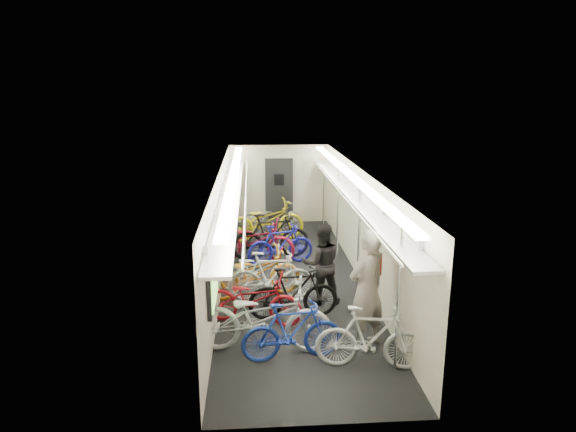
{
  "coord_description": "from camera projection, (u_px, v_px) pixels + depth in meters",
  "views": [
    {
      "loc": [
        -0.82,
        -10.53,
        4.1
      ],
      "look_at": [
        0.01,
        1.15,
        1.15
      ],
      "focal_mm": 32.0,
      "sensor_mm": 36.0,
      "label": 1
    }
  ],
  "objects": [
    {
      "name": "bicycle_6",
      "position": [
        256.0,
        269.0,
        10.56
      ],
      "size": [
        1.75,
        0.65,
        0.91
      ],
      "primitive_type": "imported",
      "rotation": [
        0.0,
        0.0,
        1.54
      ],
      "color": "silver",
      "rests_on": "ground"
    },
    {
      "name": "bicycle_8",
      "position": [
        254.0,
        240.0,
        12.32
      ],
      "size": [
        2.09,
        1.17,
        1.04
      ],
      "primitive_type": "imported",
      "rotation": [
        0.0,
        0.0,
        1.32
      ],
      "color": "maroon",
      "rests_on": "ground"
    },
    {
      "name": "bicycle_4",
      "position": [
        254.0,
        273.0,
        10.21
      ],
      "size": [
        2.01,
        1.08,
        1.0
      ],
      "primitive_type": "imported",
      "rotation": [
        0.0,
        0.0,
        1.8
      ],
      "color": "orange",
      "rests_on": "ground"
    },
    {
      "name": "bicycle_10",
      "position": [
        266.0,
        220.0,
        13.99
      ],
      "size": [
        2.25,
        1.16,
        1.12
      ],
      "primitive_type": "imported",
      "rotation": [
        0.0,
        0.0,
        1.77
      ],
      "color": "gold",
      "rests_on": "ground"
    },
    {
      "name": "bicycle_11",
      "position": [
        371.0,
        338.0,
        7.58
      ],
      "size": [
        1.71,
        0.74,
        0.99
      ],
      "primitive_type": "imported",
      "rotation": [
        0.0,
        0.0,
        1.4
      ],
      "color": "silver",
      "rests_on": "ground"
    },
    {
      "name": "bicycle_2",
      "position": [
        253.0,
        299.0,
        9.05
      ],
      "size": [
        1.88,
        1.09,
        0.93
      ],
      "primitive_type": "imported",
      "rotation": [
        0.0,
        0.0,
        1.29
      ],
      "color": "maroon",
      "rests_on": "ground"
    },
    {
      "name": "bicycle_14",
      "position": [
        270.0,
        218.0,
        14.7
      ],
      "size": [
        1.78,
        0.82,
        0.9
      ],
      "primitive_type": "imported",
      "rotation": [
        0.0,
        0.0,
        1.44
      ],
      "color": "slate",
      "rests_on": "ground"
    },
    {
      "name": "bicycle_1",
      "position": [
        292.0,
        331.0,
        7.83
      ],
      "size": [
        1.62,
        0.64,
        0.95
      ],
      "primitive_type": "imported",
      "rotation": [
        0.0,
        0.0,
        1.69
      ],
      "color": "#1A33A1",
      "rests_on": "ground"
    },
    {
      "name": "passenger_mid",
      "position": [
        321.0,
        264.0,
        9.87
      ],
      "size": [
        0.81,
        0.65,
        1.59
      ],
      "primitive_type": "imported",
      "rotation": [
        0.0,
        0.0,
        3.21
      ],
      "color": "black",
      "rests_on": "ground"
    },
    {
      "name": "bicycle_7",
      "position": [
        281.0,
        245.0,
        12.1
      ],
      "size": [
        1.68,
        0.85,
        0.97
      ],
      "primitive_type": "imported",
      "rotation": [
        0.0,
        0.0,
        1.82
      ],
      "color": "#1A1C9C",
      "rests_on": "ground"
    },
    {
      "name": "bicycle_5",
      "position": [
        271.0,
        276.0,
        10.03
      ],
      "size": [
        1.69,
        0.5,
        1.01
      ],
      "primitive_type": "imported",
      "rotation": [
        0.0,
        0.0,
        1.59
      ],
      "color": "silver",
      "rests_on": "ground"
    },
    {
      "name": "backpack",
      "position": [
        373.0,
        264.0,
        8.41
      ],
      "size": [
        0.29,
        0.21,
        0.38
      ],
      "primitive_type": "cube",
      "rotation": [
        0.0,
        0.0,
        0.29
      ],
      "color": "#B22A11",
      "rests_on": "passenger_near"
    },
    {
      "name": "bicycle_3",
      "position": [
        293.0,
        293.0,
        9.25
      ],
      "size": [
        1.67,
        0.59,
        0.99
      ],
      "primitive_type": "imported",
      "rotation": [
        0.0,
        0.0,
        1.65
      ],
      "color": "black",
      "rests_on": "ground"
    },
    {
      "name": "bicycle_9",
      "position": [
        271.0,
        236.0,
        12.46
      ],
      "size": [
        1.99,
        0.89,
        1.15
      ],
      "primitive_type": "imported",
      "rotation": [
        0.0,
        0.0,
        1.76
      ],
      "color": "black",
      "rests_on": "ground"
    },
    {
      "name": "train_car_shell",
      "position": [
        273.0,
        199.0,
        11.5
      ],
      "size": [
        10.0,
        10.0,
        10.0
      ],
      "color": "black",
      "rests_on": "ground"
    },
    {
      "name": "passenger_near",
      "position": [
        367.0,
        289.0,
        8.15
      ],
      "size": [
        0.85,
        0.78,
        1.96
      ],
      "primitive_type": "imported",
      "rotation": [
        0.0,
        0.0,
        3.71
      ],
      "color": "gray",
      "rests_on": "ground"
    },
    {
      "name": "bicycle_0",
      "position": [
        263.0,
        317.0,
        8.07
      ],
      "size": [
        2.28,
        1.02,
        1.16
      ],
      "primitive_type": "imported",
      "rotation": [
        0.0,
        0.0,
        1.45
      ],
      "color": "#B7B6BB",
      "rests_on": "ground"
    },
    {
      "name": "bicycle_12",
      "position": [
        273.0,
        218.0,
        14.71
      ],
      "size": [
        1.83,
        1.21,
        0.91
      ],
      "primitive_type": "imported",
      "rotation": [
        0.0,
        0.0,
        1.96
      ],
      "color": "slate",
      "rests_on": "ground"
    }
  ]
}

